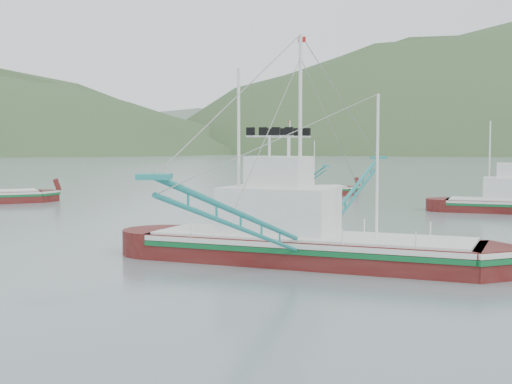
{
  "coord_description": "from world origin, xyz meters",
  "views": [
    {
      "loc": [
        -0.42,
        -32.11,
        5.83
      ],
      "look_at": [
        0.0,
        6.0,
        3.2
      ],
      "focal_mm": 50.0,
      "sensor_mm": 36.0,
      "label": 1
    }
  ],
  "objects": [
    {
      "name": "ground",
      "position": [
        0.0,
        0.0,
        0.0
      ],
      "size": [
        1200.0,
        1200.0,
        0.0
      ],
      "primitive_type": "plane",
      "color": "slate",
      "rests_on": "ground"
    },
    {
      "name": "main_boat",
      "position": [
        2.45,
        2.06,
        2.42
      ],
      "size": [
        16.57,
        27.96,
        11.86
      ],
      "rotation": [
        0.0,
        0.0,
        -0.4
      ],
      "color": "#4A0E0C",
      "rests_on": "ground"
    },
    {
      "name": "bg_boat_far",
      "position": [
        4.45,
        46.51,
        1.59
      ],
      "size": [
        12.59,
        21.74,
        8.92
      ],
      "rotation": [
        0.0,
        0.0,
        0.22
      ],
      "color": "#4A0E0C",
      "rests_on": "ground"
    },
    {
      "name": "ridge_distant",
      "position": [
        30.0,
        560.0,
        0.0
      ],
      "size": [
        960.0,
        400.0,
        240.0
      ],
      "primitive_type": "ellipsoid",
      "color": "slate",
      "rests_on": "ground"
    }
  ]
}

